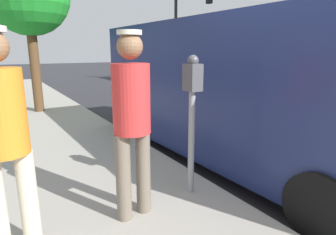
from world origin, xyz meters
TOP-DOWN VIEW (x-y plane):
  - ground_plane at (0.00, 0.00)m, footprint 80.00×80.00m
  - parking_meter_near at (1.35, -0.69)m, footprint 0.14×0.18m
  - pedestrian_in_red at (2.09, -0.59)m, footprint 0.36×0.34m
  - pedestrian_in_orange at (3.10, -0.59)m, footprint 0.36×0.34m
  - parked_van at (-0.15, -1.59)m, footprint 2.27×5.26m
  - traffic_light_corner at (-6.25, -11.39)m, footprint 2.48×0.42m

SIDE VIEW (x-z plane):
  - ground_plane at x=0.00m, z-range 0.00..0.00m
  - pedestrian_in_orange at x=3.10m, z-range 0.28..2.00m
  - pedestrian_in_red at x=2.09m, z-range 0.28..2.01m
  - parked_van at x=-0.15m, z-range 0.08..2.23m
  - parking_meter_near at x=1.35m, z-range 0.42..1.94m
  - traffic_light_corner at x=-6.25m, z-range 0.92..6.12m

